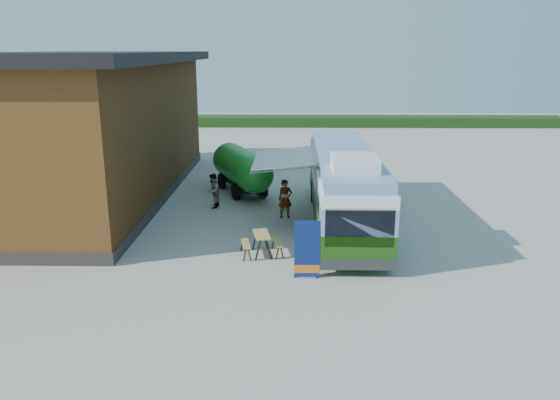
{
  "coord_description": "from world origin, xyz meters",
  "views": [
    {
      "loc": [
        -0.1,
        -18.42,
        7.61
      ],
      "look_at": [
        -0.47,
        4.07,
        1.4
      ],
      "focal_mm": 35.0,
      "sensor_mm": 36.0,
      "label": 1
    }
  ],
  "objects_px": {
    "person_a": "(285,199)",
    "slurry_tanker": "(242,168)",
    "bus": "(344,184)",
    "banner": "(307,255)",
    "picnic_table": "(262,239)",
    "person_b": "(213,191)"
  },
  "relations": [
    {
      "from": "banner",
      "to": "person_a",
      "type": "bearing_deg",
      "value": 97.03
    },
    {
      "from": "picnic_table",
      "to": "person_b",
      "type": "relative_size",
      "value": 0.99
    },
    {
      "from": "bus",
      "to": "slurry_tanker",
      "type": "relative_size",
      "value": 2.04
    },
    {
      "from": "picnic_table",
      "to": "person_a",
      "type": "distance_m",
      "value": 4.93
    },
    {
      "from": "bus",
      "to": "person_b",
      "type": "relative_size",
      "value": 7.25
    },
    {
      "from": "banner",
      "to": "picnic_table",
      "type": "height_order",
      "value": "banner"
    },
    {
      "from": "person_a",
      "to": "banner",
      "type": "bearing_deg",
      "value": -98.08
    },
    {
      "from": "person_a",
      "to": "picnic_table",
      "type": "bearing_deg",
      "value": -114.7
    },
    {
      "from": "banner",
      "to": "person_b",
      "type": "xyz_separation_m",
      "value": [
        -4.39,
        8.61,
        0.02
      ]
    },
    {
      "from": "picnic_table",
      "to": "slurry_tanker",
      "type": "relative_size",
      "value": 0.28
    },
    {
      "from": "bus",
      "to": "banner",
      "type": "height_order",
      "value": "bus"
    },
    {
      "from": "person_b",
      "to": "picnic_table",
      "type": "bearing_deg",
      "value": 28.5
    },
    {
      "from": "picnic_table",
      "to": "person_b",
      "type": "bearing_deg",
      "value": 103.2
    },
    {
      "from": "banner",
      "to": "slurry_tanker",
      "type": "height_order",
      "value": "slurry_tanker"
    },
    {
      "from": "banner",
      "to": "person_a",
      "type": "relative_size",
      "value": 1.14
    },
    {
      "from": "picnic_table",
      "to": "person_a",
      "type": "height_order",
      "value": "person_a"
    },
    {
      "from": "bus",
      "to": "person_a",
      "type": "distance_m",
      "value": 2.91
    },
    {
      "from": "picnic_table",
      "to": "slurry_tanker",
      "type": "distance_m",
      "value": 9.6
    },
    {
      "from": "bus",
      "to": "banner",
      "type": "relative_size",
      "value": 6.06
    },
    {
      "from": "person_a",
      "to": "slurry_tanker",
      "type": "relative_size",
      "value": 0.29
    },
    {
      "from": "bus",
      "to": "person_b",
      "type": "distance_m",
      "value": 6.75
    },
    {
      "from": "banner",
      "to": "person_a",
      "type": "distance_m",
      "value": 7.06
    }
  ]
}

